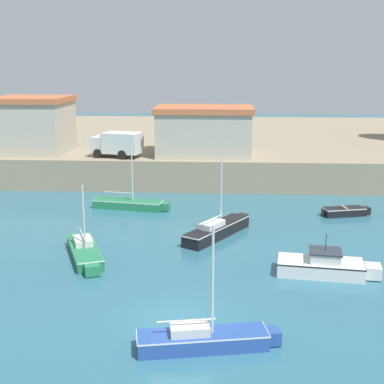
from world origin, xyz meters
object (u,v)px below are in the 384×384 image
sailboat_green_0 (130,204)px  sailboat_green_1 (85,251)px  motorboat_white_5 (324,266)px  harbor_shed_mid_row (32,124)px  dinghy_black_7 (345,211)px  truck_on_quay (117,143)px  sailboat_black_3 (218,229)px  harbor_shed_near_wharf (204,131)px  sailboat_blue_4 (204,338)px

sailboat_green_0 → sailboat_green_1: size_ratio=1.04×
sailboat_green_1 → motorboat_white_5: sailboat_green_1 is taller
motorboat_white_5 → harbor_shed_mid_row: 32.28m
sailboat_green_1 → motorboat_white_5: size_ratio=1.07×
dinghy_black_7 → truck_on_quay: (-18.31, 8.18, 3.63)m
sailboat_black_3 → motorboat_white_5: 8.33m
sailboat_black_3 → harbor_shed_near_wharf: 16.06m
sailboat_blue_4 → sailboat_green_1: bearing=126.8°
sailboat_blue_4 → truck_on_quay: bearing=107.6°
sailboat_green_1 → dinghy_black_7: size_ratio=1.57×
sailboat_green_0 → sailboat_green_1: bearing=-93.8°
motorboat_white_5 → harbor_shed_near_wharf: size_ratio=0.62×
truck_on_quay → motorboat_white_5: bearing=-53.2°
sailboat_blue_4 → truck_on_quay: size_ratio=1.22×
sailboat_green_1 → sailboat_black_3: size_ratio=0.93×
harbor_shed_near_wharf → truck_on_quay: (-7.62, -1.76, -0.98)m
sailboat_green_0 → harbor_shed_near_wharf: bearing=59.2°
sailboat_blue_4 → harbor_shed_near_wharf: 29.68m
dinghy_black_7 → sailboat_green_1: bearing=-149.7°
motorboat_white_5 → truck_on_quay: truck_on_quay is taller
sailboat_black_3 → harbor_shed_near_wharf: size_ratio=0.72×
sailboat_black_3 → harbor_shed_mid_row: bearing=137.7°
sailboat_green_1 → sailboat_blue_4: sailboat_blue_4 is taller
sailboat_green_0 → motorboat_white_5: 17.64m
sailboat_blue_4 → harbor_shed_mid_row: (-17.14, 29.85, 4.89)m
sailboat_green_1 → dinghy_black_7: 19.39m
sailboat_green_1 → harbor_shed_near_wharf: 21.11m
sailboat_green_0 → harbor_shed_near_wharf: 11.40m
sailboat_green_1 → harbor_shed_mid_row: 23.09m
sailboat_blue_4 → dinghy_black_7: size_ratio=1.54×
sailboat_blue_4 → harbor_shed_near_wharf: size_ratio=0.66×
dinghy_black_7 → harbor_shed_mid_row: (-26.69, 10.47, 5.00)m
sailboat_black_3 → sailboat_blue_4: (-0.32, -13.96, -0.05)m
harbor_shed_near_wharf → sailboat_black_3: bearing=-84.6°
harbor_shed_near_wharf → truck_on_quay: 7.88m
dinghy_black_7 → truck_on_quay: 20.38m
sailboat_green_1 → sailboat_black_3: sailboat_black_3 is taller
truck_on_quay → sailboat_green_1: bearing=-85.0°
sailboat_green_1 → sailboat_blue_4: size_ratio=1.02×
sailboat_green_1 → motorboat_white_5: (13.18, -1.75, 0.10)m
sailboat_green_0 → truck_on_quay: 8.37m
sailboat_blue_4 → truck_on_quay: sailboat_blue_4 is taller
motorboat_white_5 → sailboat_green_0: bearing=135.0°
sailboat_green_0 → truck_on_quay: sailboat_green_0 is taller
sailboat_green_0 → sailboat_blue_4: bearing=-72.3°
sailboat_green_1 → harbor_shed_mid_row: harbor_shed_mid_row is taller
sailboat_green_1 → dinghy_black_7: sailboat_green_1 is taller
sailboat_green_0 → dinghy_black_7: sailboat_green_0 is taller
sailboat_green_0 → harbor_shed_mid_row: bearing=138.2°
harbor_shed_near_wharf → harbor_shed_mid_row: (-16.00, 0.53, 0.39)m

